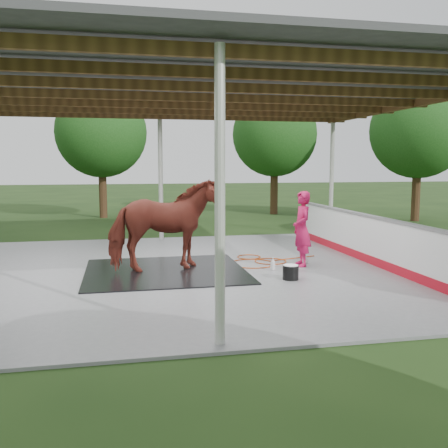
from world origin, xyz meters
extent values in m
plane|color=#1E3814|center=(0.00, 0.00, 0.00)|extent=(100.00, 100.00, 0.00)
cube|color=slate|center=(0.00, 0.00, 0.03)|extent=(12.00, 10.00, 0.05)
cylinder|color=beige|center=(0.00, -4.70, 1.98)|extent=(0.14, 0.14, 3.85)
cylinder|color=beige|center=(0.00, 4.70, 1.98)|extent=(0.14, 0.14, 3.85)
cylinder|color=beige|center=(5.70, 4.70, 1.98)|extent=(0.14, 0.14, 3.85)
cube|color=brown|center=(0.00, -4.50, 3.85)|extent=(12.00, 0.10, 0.18)
cube|color=brown|center=(0.00, -3.00, 3.85)|extent=(12.00, 0.10, 0.18)
cube|color=brown|center=(0.00, -1.50, 3.85)|extent=(12.00, 0.10, 0.18)
cube|color=brown|center=(0.00, 0.00, 3.85)|extent=(12.00, 0.10, 0.18)
cube|color=brown|center=(0.00, 1.50, 3.85)|extent=(12.00, 0.10, 0.18)
cube|color=brown|center=(0.00, 3.00, 3.85)|extent=(12.00, 0.10, 0.18)
cube|color=brown|center=(0.00, 4.50, 3.85)|extent=(12.00, 0.10, 0.18)
cube|color=brown|center=(5.70, 0.00, 3.85)|extent=(0.12, 10.00, 0.18)
cube|color=#38383A|center=(0.00, 0.00, 4.05)|extent=(12.60, 10.60, 0.10)
cube|color=#B50F1F|center=(4.59, 0.00, 0.15)|extent=(0.14, 8.00, 0.20)
cube|color=white|center=(4.60, 0.00, 0.65)|extent=(0.12, 8.00, 1.00)
cube|color=slate|center=(4.60, 0.00, 1.17)|extent=(0.16, 8.00, 0.06)
cylinder|color=#382314|center=(-2.00, 12.00, 1.10)|extent=(0.36, 0.36, 2.20)
sphere|color=#194714|center=(-2.00, 12.00, 3.80)|extent=(4.00, 4.00, 4.00)
cylinder|color=#382314|center=(6.00, 12.00, 1.10)|extent=(0.36, 0.36, 2.20)
sphere|color=#194714|center=(6.00, 12.00, 3.80)|extent=(4.00, 4.00, 4.00)
cylinder|color=#382314|center=(11.00, 8.00, 1.10)|extent=(0.36, 0.36, 2.20)
sphere|color=#194714|center=(11.00, 8.00, 3.80)|extent=(4.00, 4.00, 4.00)
cube|color=black|center=(-0.31, -0.10, 0.06)|extent=(3.47, 3.26, 0.03)
imported|color=maroon|center=(-0.31, -0.10, 1.09)|extent=(2.55, 1.50, 2.02)
imported|color=#BB144A|center=(2.86, -0.12, 0.92)|extent=(0.44, 0.65, 1.74)
cylinder|color=black|center=(2.15, -1.40, 0.20)|extent=(0.33, 0.33, 0.29)
cylinder|color=white|center=(2.15, -1.40, 0.34)|extent=(0.30, 0.30, 0.03)
imported|color=silver|center=(2.06, -0.46, 0.20)|extent=(0.16, 0.16, 0.29)
imported|color=#338CD8|center=(3.08, 0.14, 0.14)|extent=(0.11, 0.11, 0.18)
torus|color=#A2390B|center=(1.79, 0.30, 0.06)|extent=(1.09, 1.09, 0.02)
torus|color=#A2390B|center=(2.29, 0.48, 0.06)|extent=(0.78, 0.78, 0.02)
torus|color=#A2390B|center=(1.92, 1.14, 0.06)|extent=(0.60, 0.60, 0.02)
cylinder|color=#A2390B|center=(2.96, 0.74, 0.06)|extent=(1.29, 0.44, 0.02)
camera|label=1|loc=(-1.25, -10.95, 2.42)|focal=40.00mm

